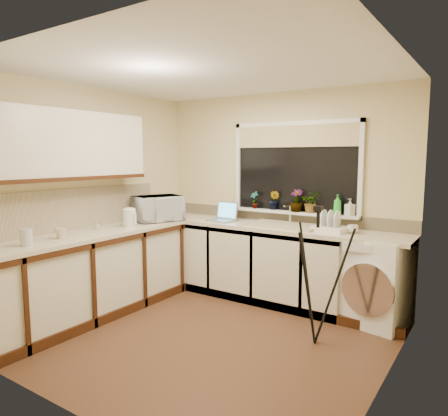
{
  "coord_description": "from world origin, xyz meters",
  "views": [
    {
      "loc": [
        2.25,
        -3.08,
        1.69
      ],
      "look_at": [
        -0.18,
        0.55,
        1.15
      ],
      "focal_mm": 33.47,
      "sensor_mm": 36.0,
      "label": 1
    }
  ],
  "objects_px": {
    "cup_left": "(61,233)",
    "plant_d": "(311,202)",
    "steel_jar": "(98,225)",
    "plant_c": "(297,200)",
    "soap_bottle_green": "(337,205)",
    "cup_back": "(353,229)",
    "washing_machine": "(376,280)",
    "dish_rack": "(332,229)",
    "tripod": "(317,276)",
    "microwave": "(158,208)",
    "kettle": "(129,218)",
    "plant_b": "(274,200)",
    "glass_jug": "(26,237)",
    "plant_a": "(254,200)",
    "soap_bottle_clear": "(350,207)",
    "laptop": "(224,216)"
  },
  "relations": [
    {
      "from": "soap_bottle_green",
      "to": "cup_back",
      "type": "bearing_deg",
      "value": -39.95
    },
    {
      "from": "washing_machine",
      "to": "cup_back",
      "type": "distance_m",
      "value": 0.56
    },
    {
      "from": "kettle",
      "to": "plant_b",
      "type": "bearing_deg",
      "value": 45.77
    },
    {
      "from": "plant_a",
      "to": "plant_c",
      "type": "bearing_deg",
      "value": 0.48
    },
    {
      "from": "cup_left",
      "to": "soap_bottle_clear",
      "type": "bearing_deg",
      "value": 43.9
    },
    {
      "from": "tripod",
      "to": "glass_jug",
      "type": "distance_m",
      "value": 2.61
    },
    {
      "from": "washing_machine",
      "to": "plant_d",
      "type": "height_order",
      "value": "plant_d"
    },
    {
      "from": "washing_machine",
      "to": "dish_rack",
      "type": "relative_size",
      "value": 2.45
    },
    {
      "from": "washing_machine",
      "to": "dish_rack",
      "type": "bearing_deg",
      "value": -167.1
    },
    {
      "from": "steel_jar",
      "to": "cup_back",
      "type": "bearing_deg",
      "value": 29.0
    },
    {
      "from": "steel_jar",
      "to": "laptop",
      "type": "bearing_deg",
      "value": 58.4
    },
    {
      "from": "soap_bottle_clear",
      "to": "cup_back",
      "type": "distance_m",
      "value": 0.32
    },
    {
      "from": "microwave",
      "to": "dish_rack",
      "type": "bearing_deg",
      "value": -56.03
    },
    {
      "from": "washing_machine",
      "to": "plant_d",
      "type": "relative_size",
      "value": 3.73
    },
    {
      "from": "glass_jug",
      "to": "cup_left",
      "type": "bearing_deg",
      "value": 95.58
    },
    {
      "from": "plant_d",
      "to": "kettle",
      "type": "bearing_deg",
      "value": -143.63
    },
    {
      "from": "steel_jar",
      "to": "plant_b",
      "type": "height_order",
      "value": "plant_b"
    },
    {
      "from": "laptop",
      "to": "cup_left",
      "type": "bearing_deg",
      "value": -104.86
    },
    {
      "from": "tripod",
      "to": "steel_jar",
      "type": "relative_size",
      "value": 12.8
    },
    {
      "from": "glass_jug",
      "to": "plant_d",
      "type": "xyz_separation_m",
      "value": [
        1.68,
        2.45,
        0.19
      ]
    },
    {
      "from": "kettle",
      "to": "plant_c",
      "type": "height_order",
      "value": "plant_c"
    },
    {
      "from": "cup_back",
      "to": "plant_c",
      "type": "bearing_deg",
      "value": 164.18
    },
    {
      "from": "washing_machine",
      "to": "kettle",
      "type": "xyz_separation_m",
      "value": [
        -2.48,
        -1.0,
        0.55
      ]
    },
    {
      "from": "steel_jar",
      "to": "microwave",
      "type": "distance_m",
      "value": 0.84
    },
    {
      "from": "kettle",
      "to": "dish_rack",
      "type": "bearing_deg",
      "value": 26.23
    },
    {
      "from": "washing_machine",
      "to": "plant_d",
      "type": "xyz_separation_m",
      "value": [
        -0.81,
        0.23,
        0.72
      ]
    },
    {
      "from": "soap_bottle_green",
      "to": "cup_back",
      "type": "relative_size",
      "value": 2.05
    },
    {
      "from": "plant_c",
      "to": "plant_d",
      "type": "xyz_separation_m",
      "value": [
        0.17,
        0.03,
        -0.01
      ]
    },
    {
      "from": "plant_a",
      "to": "plant_d",
      "type": "xyz_separation_m",
      "value": [
        0.73,
        0.03,
        0.01
      ]
    },
    {
      "from": "plant_d",
      "to": "cup_left",
      "type": "bearing_deg",
      "value": -129.57
    },
    {
      "from": "glass_jug",
      "to": "plant_c",
      "type": "relative_size",
      "value": 0.58
    },
    {
      "from": "washing_machine",
      "to": "plant_a",
      "type": "relative_size",
      "value": 4.16
    },
    {
      "from": "washing_machine",
      "to": "soap_bottle_clear",
      "type": "bearing_deg",
      "value": 158.76
    },
    {
      "from": "dish_rack",
      "to": "plant_c",
      "type": "distance_m",
      "value": 0.61
    },
    {
      "from": "tripod",
      "to": "soap_bottle_green",
      "type": "height_order",
      "value": "soap_bottle_green"
    },
    {
      "from": "tripod",
      "to": "plant_a",
      "type": "height_order",
      "value": "plant_a"
    },
    {
      "from": "microwave",
      "to": "plant_c",
      "type": "height_order",
      "value": "plant_c"
    },
    {
      "from": "cup_left",
      "to": "plant_d",
      "type": "bearing_deg",
      "value": 50.43
    },
    {
      "from": "steel_jar",
      "to": "plant_c",
      "type": "distance_m",
      "value": 2.26
    },
    {
      "from": "steel_jar",
      "to": "plant_d",
      "type": "bearing_deg",
      "value": 40.3
    },
    {
      "from": "plant_b",
      "to": "soap_bottle_clear",
      "type": "height_order",
      "value": "plant_b"
    },
    {
      "from": "plant_c",
      "to": "soap_bottle_green",
      "type": "relative_size",
      "value": 1.16
    },
    {
      "from": "cup_left",
      "to": "plant_c",
      "type": "bearing_deg",
      "value": 53.01
    },
    {
      "from": "laptop",
      "to": "cup_back",
      "type": "distance_m",
      "value": 1.59
    },
    {
      "from": "steel_jar",
      "to": "washing_machine",
      "type": "bearing_deg",
      "value": 26.63
    },
    {
      "from": "cup_left",
      "to": "washing_machine",
      "type": "bearing_deg",
      "value": 36.27
    },
    {
      "from": "plant_d",
      "to": "soap_bottle_green",
      "type": "distance_m",
      "value": 0.32
    },
    {
      "from": "laptop",
      "to": "tripod",
      "type": "distance_m",
      "value": 1.74
    },
    {
      "from": "soap_bottle_green",
      "to": "dish_rack",
      "type": "bearing_deg",
      "value": -85.25
    },
    {
      "from": "dish_rack",
      "to": "tripod",
      "type": "height_order",
      "value": "tripod"
    }
  ]
}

